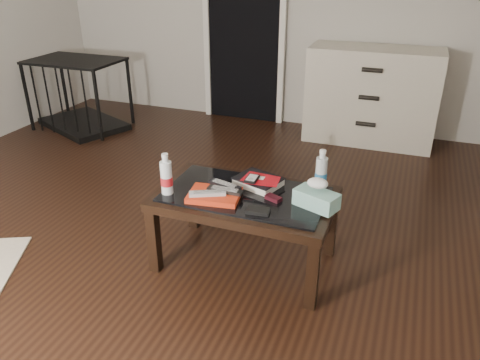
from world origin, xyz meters
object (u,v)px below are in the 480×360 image
object	(u,v)px
tissue_box	(316,199)
dresser	(371,96)
water_bottle_right	(321,170)
coffee_table	(245,203)
pet_crate	(81,106)
textbook	(258,181)
water_bottle_left	(166,174)

from	to	relation	value
tissue_box	dresser	bearing A→B (deg)	109.87
dresser	water_bottle_right	bearing A→B (deg)	-91.87
coffee_table	pet_crate	distance (m)	2.97
water_bottle_right	coffee_table	bearing A→B (deg)	-151.65
pet_crate	textbook	world-z (taller)	pet_crate
coffee_table	tissue_box	bearing A→B (deg)	-2.03
textbook	tissue_box	bearing A→B (deg)	-2.19
coffee_table	tissue_box	world-z (taller)	tissue_box
pet_crate	water_bottle_left	bearing A→B (deg)	-18.23
dresser	textbook	distance (m)	2.24
textbook	water_bottle_left	xyz separation A→B (m)	(-0.45, -0.27, 0.10)
coffee_table	dresser	distance (m)	2.37
textbook	water_bottle_left	distance (m)	0.53
coffee_table	water_bottle_left	world-z (taller)	water_bottle_left
textbook	water_bottle_left	size ratio (longest dim) A/B	1.05
dresser	pet_crate	xyz separation A→B (m)	(-2.88, -0.65, -0.22)
water_bottle_left	coffee_table	bearing A→B (deg)	19.99
coffee_table	tissue_box	distance (m)	0.42
textbook	tissue_box	size ratio (longest dim) A/B	1.09
textbook	water_bottle_left	world-z (taller)	water_bottle_left
coffee_table	pet_crate	size ratio (longest dim) A/B	0.94
coffee_table	dresser	size ratio (longest dim) A/B	0.83
coffee_table	water_bottle_left	xyz separation A→B (m)	(-0.41, -0.15, 0.18)
coffee_table	water_bottle_right	size ratio (longest dim) A/B	4.20
dresser	water_bottle_right	world-z (taller)	dresser
water_bottle_left	water_bottle_right	world-z (taller)	same
water_bottle_left	tissue_box	world-z (taller)	water_bottle_left
dresser	textbook	world-z (taller)	dresser
coffee_table	textbook	bearing A→B (deg)	73.91
dresser	tissue_box	distance (m)	2.35
textbook	water_bottle_right	distance (m)	0.37
dresser	water_bottle_right	xyz separation A→B (m)	(-0.05, -2.12, 0.13)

